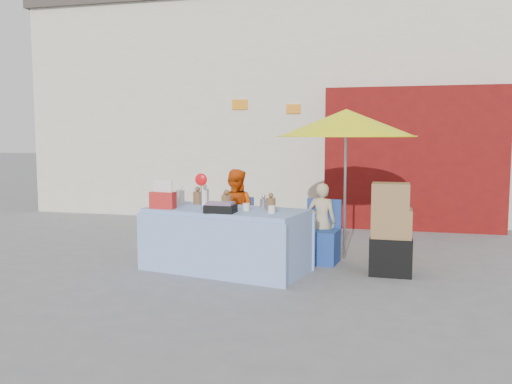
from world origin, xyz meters
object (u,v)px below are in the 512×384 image
(chair_left, at_px, (233,240))
(umbrella, at_px, (346,124))
(vendor_beige, at_px, (322,222))
(market_table, at_px, (225,239))
(vendor_orange, at_px, (235,212))
(box_stack, at_px, (391,233))
(chair_right, at_px, (320,244))

(chair_left, bearing_deg, umbrella, 16.35)
(chair_left, bearing_deg, vendor_beige, 12.09)
(market_table, xyz_separation_m, vendor_beige, (1.13, 0.86, 0.13))
(vendor_orange, bearing_deg, umbrella, -168.53)
(vendor_orange, relative_size, umbrella, 0.60)
(umbrella, height_order, box_stack, umbrella)
(market_table, distance_m, vendor_beige, 1.43)
(chair_right, distance_m, vendor_beige, 0.32)
(vendor_orange, relative_size, box_stack, 1.09)
(market_table, distance_m, chair_left, 0.75)
(vendor_orange, height_order, vendor_beige, vendor_orange)
(market_table, xyz_separation_m, box_stack, (2.06, 0.30, 0.12))
(chair_right, distance_m, vendor_orange, 1.31)
(chair_right, distance_m, umbrella, 1.69)
(vendor_beige, relative_size, box_stack, 0.94)
(market_table, distance_m, box_stack, 2.09)
(umbrella, bearing_deg, chair_right, -136.38)
(chair_right, bearing_deg, vendor_orange, 179.82)
(chair_left, bearing_deg, box_stack, -5.25)
(market_table, distance_m, umbrella, 2.29)
(chair_right, bearing_deg, box_stack, -18.91)
(umbrella, bearing_deg, vendor_beige, -153.43)
(vendor_orange, distance_m, umbrella, 2.01)
(market_table, bearing_deg, vendor_beige, 49.08)
(chair_right, bearing_deg, umbrella, 49.56)
(market_table, relative_size, umbrella, 1.07)
(vendor_orange, xyz_separation_m, umbrella, (1.55, 0.15, 1.27))
(market_table, relative_size, chair_right, 2.62)
(market_table, bearing_deg, umbrella, 47.03)
(market_table, bearing_deg, box_stack, 19.88)
(market_table, relative_size, chair_left, 2.62)
(chair_right, relative_size, box_stack, 0.74)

